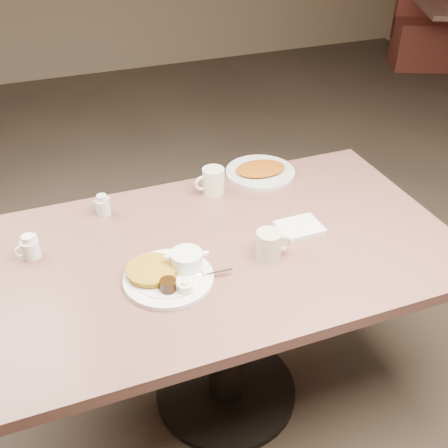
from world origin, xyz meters
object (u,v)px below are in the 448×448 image
object	(u,v)px
coffee_mug_far	(213,181)
hash_plate	(260,171)
main_plate	(170,272)
creamer_right	(103,206)
creamer_left	(30,247)
diner_table	(226,284)
coffee_mug_near	(270,244)

from	to	relation	value
coffee_mug_far	hash_plate	bearing A→B (deg)	16.32
main_plate	hash_plate	bearing A→B (deg)	43.39
creamer_right	creamer_left	bearing A→B (deg)	-148.54
hash_plate	creamer_left	bearing A→B (deg)	-165.77
diner_table	coffee_mug_far	distance (m)	0.40
coffee_mug_far	creamer_left	world-z (taller)	coffee_mug_far
main_plate	creamer_right	distance (m)	0.44
creamer_right	main_plate	bearing A→B (deg)	-73.64
diner_table	creamer_left	distance (m)	0.66
coffee_mug_far	creamer_right	bearing A→B (deg)	-179.63
diner_table	coffee_mug_near	world-z (taller)	coffee_mug_near
diner_table	coffee_mug_far	world-z (taller)	coffee_mug_far
coffee_mug_near	creamer_right	distance (m)	0.62
diner_table	coffee_mug_near	xyz separation A→B (m)	(0.11, -0.10, 0.22)
main_plate	creamer_right	bearing A→B (deg)	106.36
creamer_left	hash_plate	distance (m)	0.93
coffee_mug_near	creamer_left	size ratio (longest dim) A/B	1.46
coffee_mug_far	hash_plate	xyz separation A→B (m)	(0.23, 0.07, -0.04)
creamer_right	hash_plate	distance (m)	0.64
creamer_left	hash_plate	xyz separation A→B (m)	(0.90, 0.23, -0.02)
hash_plate	main_plate	bearing A→B (deg)	-136.61
diner_table	hash_plate	world-z (taller)	hash_plate
coffee_mug_near	creamer_right	bearing A→B (deg)	136.61
coffee_mug_near	creamer_left	xyz separation A→B (m)	(-0.71, 0.27, -0.01)
creamer_left	creamer_right	distance (m)	0.30
main_plate	coffee_mug_near	world-z (taller)	coffee_mug_near
creamer_left	creamer_right	bearing A→B (deg)	31.46
coffee_mug_near	hash_plate	distance (m)	0.53
coffee_mug_near	creamer_left	distance (m)	0.76
diner_table	creamer_right	size ratio (longest dim) A/B	18.75
diner_table	coffee_mug_far	xyz separation A→B (m)	(0.07, 0.32, 0.22)
coffee_mug_near	creamer_right	xyz separation A→B (m)	(-0.45, 0.42, -0.01)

